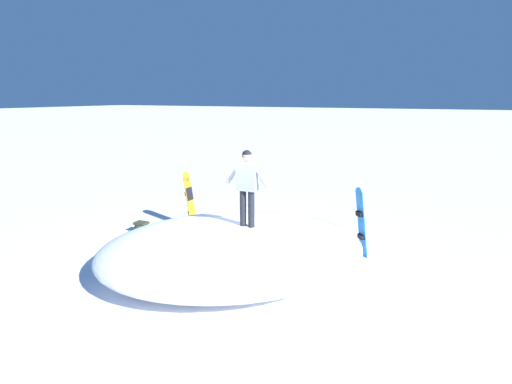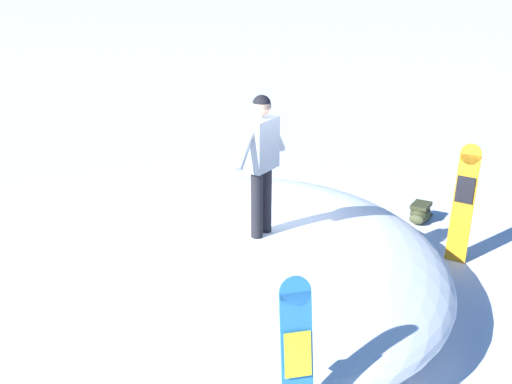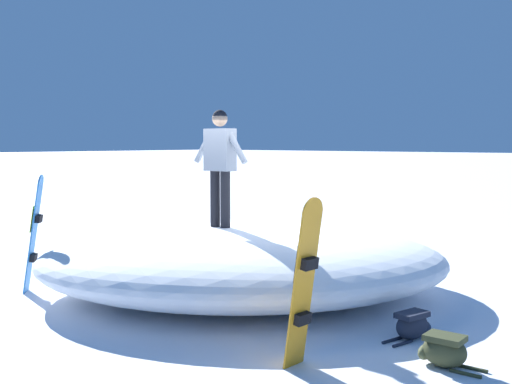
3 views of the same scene
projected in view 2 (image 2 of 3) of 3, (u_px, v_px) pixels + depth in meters
ground at (250, 280)px, 8.97m from camera, size 240.00×240.00×0.00m
snow_mound at (260, 259)px, 8.46m from camera, size 7.41×7.27×0.97m
snowboarder_standing at (262, 153)px, 7.66m from camera, size 1.01×0.22×1.67m
snowboard_primary_upright at (464, 201)px, 9.34m from camera, size 0.27×0.31×1.68m
snowboard_secondary_upright at (297, 374)px, 5.48m from camera, size 0.40×0.40×1.72m
backpack_near at (370, 218)px, 10.65m from camera, size 0.35×0.69×0.31m
backpack_far at (420, 213)px, 10.84m from camera, size 0.66×0.34×0.32m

